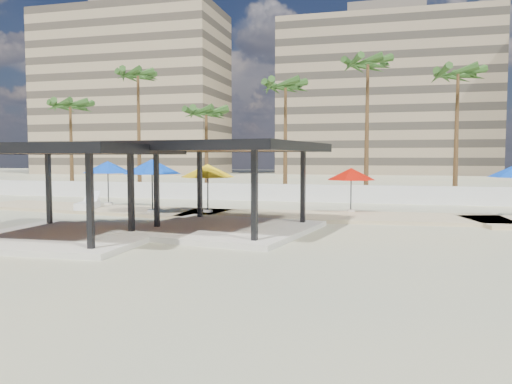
{
  "coord_description": "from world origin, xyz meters",
  "views": [
    {
      "loc": [
        4.31,
        -18.07,
        3.08
      ],
      "look_at": [
        -1.72,
        5.16,
        1.4
      ],
      "focal_mm": 35.0,
      "sensor_mm": 36.0,
      "label": 1
    }
  ],
  "objects_px": {
    "pavilion_central": "(222,179)",
    "umbrella_a": "(108,167)",
    "umbrella_c": "(351,174)",
    "pavilion_west": "(66,183)",
    "lounger_a": "(88,205)"
  },
  "relations": [
    {
      "from": "pavilion_west",
      "to": "lounger_a",
      "type": "distance_m",
      "value": 9.89
    },
    {
      "from": "pavilion_central",
      "to": "pavilion_west",
      "type": "height_order",
      "value": "pavilion_central"
    },
    {
      "from": "pavilion_west",
      "to": "umbrella_a",
      "type": "relative_size",
      "value": 2.11
    },
    {
      "from": "pavilion_central",
      "to": "umbrella_c",
      "type": "distance_m",
      "value": 8.77
    },
    {
      "from": "pavilion_central",
      "to": "umbrella_a",
      "type": "height_order",
      "value": "pavilion_central"
    },
    {
      "from": "pavilion_central",
      "to": "pavilion_west",
      "type": "distance_m",
      "value": 6.05
    },
    {
      "from": "pavilion_west",
      "to": "umbrella_a",
      "type": "xyz_separation_m",
      "value": [
        -4.9,
        11.06,
        0.36
      ]
    },
    {
      "from": "umbrella_a",
      "to": "umbrella_c",
      "type": "bearing_deg",
      "value": -1.38
    },
    {
      "from": "pavilion_central",
      "to": "lounger_a",
      "type": "relative_size",
      "value": 3.25
    },
    {
      "from": "pavilion_central",
      "to": "umbrella_a",
      "type": "distance_m",
      "value": 12.6
    },
    {
      "from": "umbrella_c",
      "to": "umbrella_a",
      "type": "bearing_deg",
      "value": 178.62
    },
    {
      "from": "umbrella_c",
      "to": "lounger_a",
      "type": "height_order",
      "value": "umbrella_c"
    },
    {
      "from": "pavilion_west",
      "to": "umbrella_c",
      "type": "height_order",
      "value": "pavilion_west"
    },
    {
      "from": "umbrella_c",
      "to": "lounger_a",
      "type": "bearing_deg",
      "value": -171.51
    },
    {
      "from": "umbrella_a",
      "to": "pavilion_west",
      "type": "bearing_deg",
      "value": -66.1
    }
  ]
}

